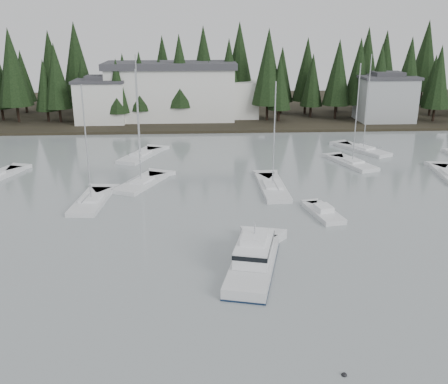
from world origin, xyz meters
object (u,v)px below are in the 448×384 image
object	(u,v)px
cabin_cruiser_center	(254,261)
sailboat_3	(352,164)
runabout_1	(323,214)
house_west	(101,100)
sailboat_0	(141,157)
harbor_inn	(182,92)
sailboat_2	(141,184)
house_east_a	(385,98)
sailboat_7	(92,203)
sailboat_8	(363,150)
sailboat_1	(272,189)

from	to	relation	value
cabin_cruiser_center	sailboat_3	distance (m)	34.12
cabin_cruiser_center	runabout_1	size ratio (longest dim) A/B	1.73
house_west	sailboat_3	distance (m)	49.78
sailboat_0	sailboat_3	world-z (taller)	sailboat_0
harbor_inn	sailboat_2	distance (m)	42.03
harbor_inn	house_east_a	bearing A→B (deg)	-6.36
sailboat_7	sailboat_8	bearing A→B (deg)	-54.89
harbor_inn	cabin_cruiser_center	xyz separation A→B (m)	(7.00, -63.59, -5.12)
harbor_inn	sailboat_0	xyz separation A→B (m)	(-5.38, -28.20, -5.70)
sailboat_0	sailboat_3	distance (m)	29.86
house_west	sailboat_0	size ratio (longest dim) A/B	0.64
house_east_a	runabout_1	xyz separation A→B (m)	(-23.64, -48.13, -4.77)
sailboat_3	cabin_cruiser_center	bearing A→B (deg)	131.91
sailboat_0	sailboat_1	bearing A→B (deg)	-111.48
sailboat_7	sailboat_1	bearing A→B (deg)	-74.64
sailboat_0	sailboat_7	world-z (taller)	sailboat_0
sailboat_2	sailboat_7	xyz separation A→B (m)	(-4.67, -6.23, -0.01)
house_east_a	sailboat_2	distance (m)	56.94
house_west	harbor_inn	xyz separation A→B (m)	(15.04, 3.34, 1.12)
sailboat_8	house_west	bearing A→B (deg)	34.92
house_east_a	sailboat_3	world-z (taller)	sailboat_3
sailboat_0	sailboat_3	bearing A→B (deg)	-79.45
sailboat_0	runabout_1	xyz separation A→B (m)	(20.69, -24.28, 0.05)
sailboat_7	sailboat_8	size ratio (longest dim) A/B	0.89
cabin_cruiser_center	sailboat_7	world-z (taller)	sailboat_7
house_east_a	harbor_inn	xyz separation A→B (m)	(-38.96, 4.34, 0.87)
harbor_inn	cabin_cruiser_center	world-z (taller)	harbor_inn
house_west	sailboat_1	bearing A→B (deg)	-56.91
house_east_a	sailboat_7	bearing A→B (deg)	-137.68
cabin_cruiser_center	sailboat_1	size ratio (longest dim) A/B	0.83
house_east_a	sailboat_2	world-z (taller)	sailboat_2
house_west	sailboat_8	distance (m)	48.95
house_west	harbor_inn	distance (m)	15.45
sailboat_0	sailboat_2	distance (m)	13.33
house_east_a	sailboat_1	bearing A→B (deg)	-124.77
cabin_cruiser_center	sailboat_3	bearing A→B (deg)	-15.47
harbor_inn	cabin_cruiser_center	size ratio (longest dim) A/B	2.76
sailboat_3	sailboat_7	bearing A→B (deg)	94.48
sailboat_8	runabout_1	distance (m)	28.92
harbor_inn	sailboat_7	distance (m)	48.79
sailboat_2	runabout_1	xyz separation A→B (m)	(19.27, -11.02, 0.05)
house_east_a	sailboat_8	world-z (taller)	sailboat_8
cabin_cruiser_center	sailboat_3	xyz separation A→B (m)	(16.92, 29.62, -0.58)
sailboat_1	runabout_1	distance (m)	9.34
harbor_inn	sailboat_8	distance (m)	38.83
sailboat_0	runabout_1	size ratio (longest dim) A/B	2.41
cabin_cruiser_center	house_east_a	bearing A→B (deg)	-14.06
house_west	sailboat_3	bearing A→B (deg)	-38.18
house_east_a	cabin_cruiser_center	bearing A→B (deg)	-118.34
house_west	house_east_a	size ratio (longest dim) A/B	0.90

